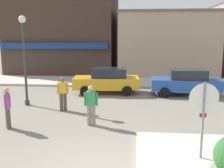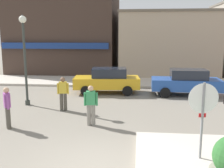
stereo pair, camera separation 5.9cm
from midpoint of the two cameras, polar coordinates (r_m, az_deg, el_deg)
The scene contains 10 objects.
kerb_far at distance 19.87m, azimuth 2.60°, elevation 0.48°, with size 80.00×4.00×0.15m, color beige.
stop_sign at distance 7.55m, azimuth 19.35°, elevation -5.55°, with size 0.82×0.12×2.30m.
lamp_post at distance 13.83m, azimuth -18.44°, elevation 7.60°, with size 0.36×0.36×4.54m.
parked_car_nearest at distance 16.24m, azimuth -0.91°, elevation 0.86°, with size 4.15×2.18×1.56m.
parked_car_second at distance 16.23m, azimuth 15.96°, elevation 0.45°, with size 4.04×1.95×1.56m.
pedestrian_crossing_near at distance 12.59m, azimuth -10.47°, elevation -1.89°, with size 0.56×0.28×1.61m.
pedestrian_crossing_far at distance 10.38m, azimuth -4.45°, elevation -4.38°, with size 0.56×0.26×1.61m.
pedestrian_kerb_side at distance 10.77m, azimuth -21.68°, elevation -4.56°, with size 0.38×0.50×1.61m.
building_corner_shop at distance 26.47m, azimuth -9.59°, elevation 11.17°, with size 9.82×8.49×7.81m.
building_storefront_left_near at distance 24.90m, azimuth 11.74°, elevation 8.57°, with size 8.40×7.21×5.56m.
Camera 2 is at (1.12, -6.39, 3.53)m, focal length 42.00 mm.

